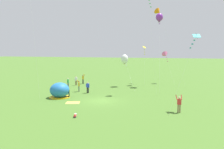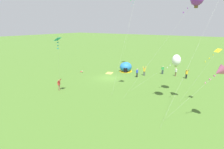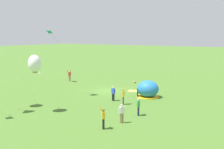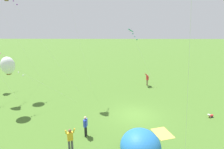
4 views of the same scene
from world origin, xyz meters
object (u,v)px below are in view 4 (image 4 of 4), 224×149
object	(u,v)px
person_strolling	(147,79)
kite_teal	(132,33)
toddler_crawling	(210,116)
person_arms_raised	(70,139)
popup_tent	(140,147)
person_with_toddler	(85,125)
kite_white	(8,66)

from	to	relation	value
person_strolling	kite_teal	xyz separation A→B (m)	(1.53, 2.40, 6.85)
toddler_crawling	person_arms_raised	size ratio (longest dim) A/B	0.29
person_arms_raised	kite_teal	bearing A→B (deg)	-18.16
popup_tent	kite_teal	size ratio (longest dim) A/B	0.33
toddler_crawling	person_with_toddler	world-z (taller)	person_with_toddler
person_arms_raised	person_with_toddler	distance (m)	1.96
toddler_crawling	person_strolling	xyz separation A→B (m)	(9.91, 4.46, 0.82)
person_with_toddler	kite_teal	world-z (taller)	kite_teal
popup_tent	person_arms_raised	distance (m)	4.77
toddler_crawling	person_with_toddler	size ratio (longest dim) A/B	0.32
person_arms_raised	person_strolling	distance (m)	17.03
popup_tent	person_with_toddler	world-z (taller)	popup_tent
toddler_crawling	person_strolling	distance (m)	10.90
person_with_toddler	kite_teal	size ratio (longest dim) A/B	0.20
person_with_toddler	person_strolling	bearing A→B (deg)	-28.17
person_with_toddler	person_strolling	size ratio (longest dim) A/B	0.91
popup_tent	kite_teal	distance (m)	18.71
person_with_toddler	popup_tent	bearing A→B (deg)	-122.90
kite_teal	person_arms_raised	bearing A→B (deg)	161.84
person_strolling	kite_white	xyz separation A→B (m)	(-9.32, 15.18, 3.92)
person_strolling	person_with_toddler	bearing A→B (deg)	151.83
person_arms_raised	kite_teal	distance (m)	18.80
kite_teal	kite_white	world-z (taller)	kite_teal
kite_white	person_with_toddler	bearing A→B (deg)	-116.20
person_arms_raised	toddler_crawling	bearing A→B (deg)	-67.11
person_arms_raised	kite_white	bearing A→B (deg)	51.68
kite_white	person_arms_raised	bearing A→B (deg)	-128.32
toddler_crawling	kite_white	bearing A→B (deg)	88.29
toddler_crawling	kite_teal	xyz separation A→B (m)	(11.44, 6.86, 7.67)
toddler_crawling	person_arms_raised	distance (m)	13.39
popup_tent	kite_white	xyz separation A→B (m)	(6.54, 12.04, 3.93)
person_arms_raised	person_strolling	xyz separation A→B (m)	(15.11, -7.86, -0.00)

